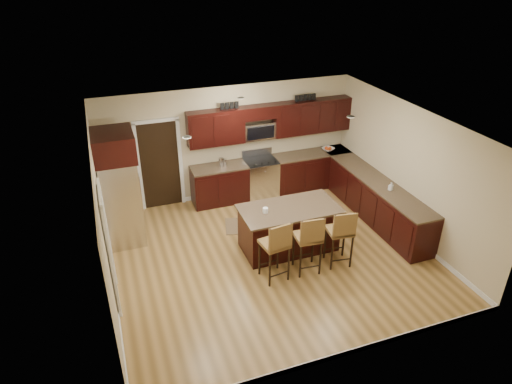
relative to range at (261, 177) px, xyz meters
name	(u,v)px	position (x,y,z in m)	size (l,w,h in m)	color
floor	(271,255)	(-0.68, -2.45, -0.47)	(6.00, 6.00, 0.00)	#A0793F
ceiling	(274,125)	(-0.68, -2.45, 2.23)	(6.00, 6.00, 0.00)	silver
wall_back	(229,143)	(-0.68, 0.30, 0.88)	(6.00, 6.00, 0.00)	#C3B58D
wall_left	(103,224)	(-3.68, -2.45, 0.88)	(5.50, 5.50, 0.00)	#C3B58D
wall_right	(409,171)	(2.32, -2.45, 0.88)	(5.50, 5.50, 0.00)	#C3B58D
base_cabinets	(325,188)	(1.22, -1.01, -0.01)	(4.02, 3.96, 0.92)	black
upper_cabinets	(273,120)	(0.36, 0.13, 1.37)	(4.00, 0.33, 0.80)	black
range	(261,177)	(0.00, 0.00, 0.00)	(0.76, 0.64, 1.11)	silver
microwave	(258,130)	(0.00, 0.15, 1.15)	(0.76, 0.31, 0.40)	silver
doorway	(160,165)	(-2.33, 0.28, 0.56)	(0.85, 0.03, 2.06)	black
pantry_door	(108,250)	(-3.66, -2.75, 0.55)	(0.03, 0.80, 2.04)	white
letter_decor	(268,102)	(0.22, 0.13, 1.82)	(2.20, 0.03, 0.15)	black
island	(289,229)	(-0.26, -2.32, -0.04)	(1.93, 1.02, 0.92)	black
stool_left	(276,245)	(-0.88, -3.17, 0.29)	(0.51, 0.51, 1.22)	olive
stool_mid	(309,238)	(-0.24, -3.17, 0.28)	(0.49, 0.49, 1.21)	olive
stool_right	(341,232)	(0.41, -3.17, 0.27)	(0.50, 0.50, 1.19)	olive
refrigerator	(119,187)	(-3.30, -0.87, 0.73)	(0.79, 0.97, 2.35)	silver
floor_mat	(249,225)	(-0.74, -1.27, -0.47)	(1.02, 0.68, 0.01)	brown
fruit_bowl	(328,149)	(1.79, 0.00, 0.48)	(0.29, 0.29, 0.07)	silver
soap_bottle	(391,186)	(2.02, -2.34, 0.53)	(0.08, 0.08, 0.17)	#B2B2B2
canister_tall	(221,162)	(-0.97, 0.00, 0.55)	(0.12, 0.12, 0.20)	silver
canister_short	(224,163)	(-0.89, 0.00, 0.53)	(0.11, 0.11, 0.16)	silver
island_jar	(265,210)	(-0.76, -2.32, 0.50)	(0.10, 0.10, 0.10)	white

